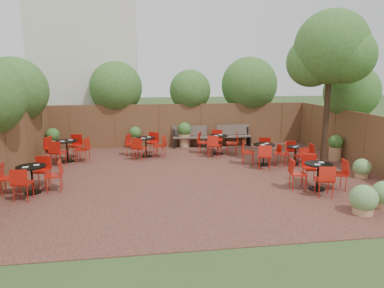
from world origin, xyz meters
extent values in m
plane|color=#354F23|center=(0.00, 0.00, 0.00)|extent=(80.00, 80.00, 0.00)
cube|color=#361816|center=(0.00, 0.00, 0.01)|extent=(12.00, 10.00, 0.02)
cube|color=brown|center=(0.00, 5.00, 1.00)|extent=(12.00, 0.08, 2.00)
cube|color=brown|center=(-6.00, 0.00, 1.00)|extent=(0.08, 10.00, 2.00)
cube|color=brown|center=(6.00, 0.00, 1.00)|extent=(0.08, 10.00, 2.00)
cube|color=silver|center=(-4.50, 8.00, 4.00)|extent=(5.00, 4.00, 8.00)
sphere|color=#32621F|center=(-6.60, 3.00, 2.76)|extent=(2.52, 2.52, 2.52)
sphere|color=#32621F|center=(-3.00, 5.70, 2.73)|extent=(2.45, 2.45, 2.45)
sphere|color=#32621F|center=(0.50, 5.60, 2.59)|extent=(1.97, 1.97, 1.97)
sphere|color=#32621F|center=(3.50, 5.80, 2.83)|extent=(2.75, 2.75, 2.75)
sphere|color=#32621F|center=(6.60, 2.00, 2.66)|extent=(2.21, 2.21, 2.21)
cylinder|color=black|center=(4.83, 0.69, 2.27)|extent=(0.21, 0.21, 4.50)
sphere|color=#32621F|center=(4.83, 0.69, 4.29)|extent=(2.60, 2.60, 2.60)
sphere|color=#32621F|center=(4.33, 1.09, 3.80)|extent=(1.82, 1.82, 1.82)
sphere|color=#32621F|center=(5.23, 0.29, 3.98)|extent=(1.90, 1.90, 1.90)
cube|color=brown|center=(0.36, 4.55, 0.48)|extent=(1.65, 0.67, 0.05)
cube|color=brown|center=(0.36, 4.76, 0.77)|extent=(1.60, 0.32, 0.48)
cube|color=black|center=(-0.37, 4.55, 0.23)|extent=(0.12, 0.48, 0.43)
cube|color=black|center=(1.09, 4.55, 0.23)|extent=(0.12, 0.48, 0.43)
cube|color=brown|center=(2.44, 4.55, 0.48)|extent=(1.63, 0.57, 0.05)
cube|color=brown|center=(2.44, 4.76, 0.77)|extent=(1.61, 0.21, 0.48)
cube|color=black|center=(1.71, 4.55, 0.23)|extent=(0.09, 0.48, 0.43)
cube|color=black|center=(3.17, 4.55, 0.23)|extent=(0.09, 0.48, 0.43)
cylinder|color=black|center=(-4.74, 2.58, 0.04)|extent=(0.49, 0.49, 0.03)
cylinder|color=black|center=(-4.74, 2.58, 0.43)|extent=(0.06, 0.06, 0.78)
cylinder|color=black|center=(-4.74, 2.58, 0.83)|extent=(0.85, 0.85, 0.03)
cube|color=white|center=(-4.61, 2.66, 0.86)|extent=(0.17, 0.14, 0.02)
cube|color=white|center=(-4.85, 2.44, 0.86)|extent=(0.17, 0.14, 0.02)
cylinder|color=black|center=(-4.99, -1.03, 0.04)|extent=(0.47, 0.47, 0.03)
cylinder|color=black|center=(-4.99, -1.03, 0.41)|extent=(0.05, 0.05, 0.75)
cylinder|color=black|center=(-4.99, -1.03, 0.80)|extent=(0.81, 0.81, 0.03)
cube|color=white|center=(-4.86, -0.95, 0.82)|extent=(0.15, 0.11, 0.02)
cube|color=white|center=(-5.10, -1.16, 0.82)|extent=(0.15, 0.11, 0.02)
cylinder|color=black|center=(1.31, 2.98, 0.04)|extent=(0.48, 0.48, 0.03)
cylinder|color=black|center=(1.31, 2.98, 0.42)|extent=(0.05, 0.05, 0.76)
cylinder|color=black|center=(1.31, 2.98, 0.81)|extent=(0.82, 0.82, 0.03)
cube|color=white|center=(1.44, 3.07, 0.84)|extent=(0.18, 0.15, 0.02)
cube|color=white|center=(1.20, 2.85, 0.84)|extent=(0.18, 0.15, 0.02)
cylinder|color=black|center=(3.89, 1.02, 0.03)|extent=(0.39, 0.39, 0.03)
cylinder|color=black|center=(3.89, 1.02, 0.35)|extent=(0.04, 0.04, 0.62)
cylinder|color=black|center=(3.89, 1.02, 0.66)|extent=(0.67, 0.67, 0.03)
cube|color=white|center=(3.99, 1.09, 0.68)|extent=(0.13, 0.09, 0.01)
cube|color=white|center=(3.80, 0.92, 0.68)|extent=(0.13, 0.09, 0.01)
cylinder|color=black|center=(3.22, -1.93, 0.04)|extent=(0.47, 0.47, 0.03)
cylinder|color=black|center=(3.22, -1.93, 0.41)|extent=(0.05, 0.05, 0.74)
cylinder|color=black|center=(3.22, -1.93, 0.79)|extent=(0.80, 0.80, 0.03)
cube|color=white|center=(3.35, -1.84, 0.82)|extent=(0.17, 0.14, 0.02)
cube|color=white|center=(3.12, -2.05, 0.82)|extent=(0.17, 0.14, 0.02)
cylinder|color=black|center=(2.63, 0.99, 0.04)|extent=(0.47, 0.47, 0.03)
cylinder|color=black|center=(2.63, 0.99, 0.41)|extent=(0.05, 0.05, 0.75)
cylinder|color=black|center=(2.63, 0.99, 0.80)|extent=(0.81, 0.81, 0.03)
cube|color=white|center=(2.76, 1.08, 0.82)|extent=(0.17, 0.14, 0.02)
cube|color=white|center=(2.52, 0.86, 0.82)|extent=(0.17, 0.14, 0.02)
cylinder|color=black|center=(-1.70, 2.97, 0.04)|extent=(0.47, 0.47, 0.03)
cylinder|color=black|center=(-1.70, 2.97, 0.41)|extent=(0.05, 0.05, 0.74)
cylinder|color=black|center=(-1.70, 2.97, 0.79)|extent=(0.81, 0.81, 0.03)
cube|color=white|center=(-1.57, 3.05, 0.82)|extent=(0.18, 0.16, 0.02)
cube|color=white|center=(-1.81, 2.84, 0.82)|extent=(0.18, 0.16, 0.02)
cylinder|color=#AB7E55|center=(-2.16, 4.70, 0.28)|extent=(0.45, 0.45, 0.52)
sphere|color=#32621F|center=(-2.16, 4.70, 0.74)|extent=(0.54, 0.54, 0.54)
cylinder|color=#AB7E55|center=(0.10, 4.70, 0.32)|extent=(0.52, 0.52, 0.60)
sphere|color=#32621F|center=(0.10, 4.70, 0.85)|extent=(0.63, 0.63, 0.63)
cylinder|color=#AB7E55|center=(-5.65, 4.29, 0.30)|extent=(0.49, 0.49, 0.56)
sphere|color=#32621F|center=(-5.65, 4.29, 0.80)|extent=(0.58, 0.58, 0.58)
cylinder|color=#AB7E55|center=(5.65, 1.26, 0.28)|extent=(0.46, 0.46, 0.53)
sphere|color=#32621F|center=(5.65, 1.26, 0.76)|extent=(0.55, 0.55, 0.55)
cylinder|color=#AB7E55|center=(4.20, -3.50, 0.13)|extent=(0.47, 0.47, 0.21)
cylinder|color=#AB7E55|center=(3.44, -3.78, 0.13)|extent=(0.49, 0.49, 0.22)
sphere|color=#5E904A|center=(3.44, -3.78, 0.41)|extent=(0.66, 0.66, 0.66)
cylinder|color=#AB7E55|center=(5.28, -0.99, 0.12)|extent=(0.42, 0.42, 0.19)
sphere|color=#5E904A|center=(5.28, -0.99, 0.35)|extent=(0.57, 0.57, 0.57)
camera|label=1|loc=(-1.85, -11.08, 3.38)|focal=32.46mm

